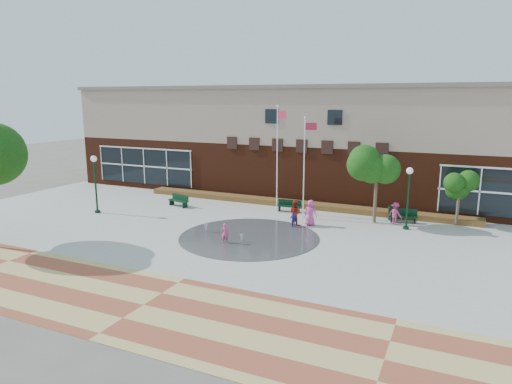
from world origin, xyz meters
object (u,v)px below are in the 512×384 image
at_px(flagpole_left, 278,154).
at_px(flagpole_right, 305,163).
at_px(trash_can, 392,213).
at_px(child_splash, 225,233).
at_px(bench_left, 178,203).

distance_m(flagpole_left, flagpole_right, 2.39).
xyz_separation_m(trash_can, child_splash, (-8.02, -9.23, 0.07)).
bearing_deg(flagpole_left, flagpole_right, 7.21).
height_order(flagpole_right, child_splash, flagpole_right).
height_order(flagpole_left, child_splash, flagpole_left).
height_order(bench_left, trash_can, trash_can).
bearing_deg(trash_can, bench_left, -169.92).
bearing_deg(flagpole_left, child_splash, -66.64).
relative_size(bench_left, child_splash, 1.62).
bearing_deg(flagpole_left, bench_left, -145.81).
bearing_deg(bench_left, child_splash, -24.95).
bearing_deg(child_splash, trash_can, -146.42).
xyz_separation_m(flagpole_right, bench_left, (-9.88, -0.69, -3.60)).
bearing_deg(child_splash, flagpole_right, -123.55).
distance_m(flagpole_right, child_splash, 8.23).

